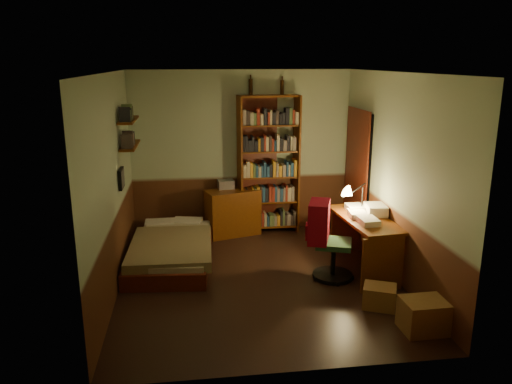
{
  "coord_description": "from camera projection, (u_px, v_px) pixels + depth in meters",
  "views": [
    {
      "loc": [
        -0.82,
        -5.88,
        2.74
      ],
      "look_at": [
        0.0,
        0.25,
        1.1
      ],
      "focal_mm": 35.0,
      "sensor_mm": 36.0,
      "label": 1
    }
  ],
  "objects": [
    {
      "name": "wall_shelf_upper",
      "position": [
        128.0,
        120.0,
        6.78
      ],
      "size": [
        0.2,
        0.9,
        0.03
      ],
      "primitive_type": "cube",
      "color": "#5B2B0B",
      "rests_on": "wall_left"
    },
    {
      "name": "paper_stack",
      "position": [
        376.0,
        210.0,
        6.68
      ],
      "size": [
        0.29,
        0.37,
        0.14
      ],
      "primitive_type": "cube",
      "rotation": [
        0.0,
        0.0,
        -0.1
      ],
      "color": "silver",
      "rests_on": "desk"
    },
    {
      "name": "desk_lamp",
      "position": [
        363.0,
        192.0,
        6.73
      ],
      "size": [
        0.2,
        0.2,
        0.57
      ],
      "primitive_type": "cone",
      "rotation": [
        0.0,
        0.0,
        -0.17
      ],
      "color": "black",
      "rests_on": "desk"
    },
    {
      "name": "wall_left",
      "position": [
        111.0,
        186.0,
        5.88
      ],
      "size": [
        0.02,
        4.0,
        2.6
      ],
      "primitive_type": "cube",
      "color": "#9FB18F",
      "rests_on": "ground"
    },
    {
      "name": "cardboard_box_b",
      "position": [
        379.0,
        297.0,
        5.69
      ],
      "size": [
        0.45,
        0.42,
        0.25
      ],
      "primitive_type": "cube",
      "rotation": [
        0.0,
        0.0,
        -0.42
      ],
      "color": "brown",
      "rests_on": "ground"
    },
    {
      "name": "office_chair",
      "position": [
        334.0,
        243.0,
        6.36
      ],
      "size": [
        0.6,
        0.56,
        0.97
      ],
      "primitive_type": "cube",
      "rotation": [
        0.0,
        0.0,
        -0.34
      ],
      "color": "#264E2B",
      "rests_on": "ground"
    },
    {
      "name": "wall_right",
      "position": [
        396.0,
        177.0,
        6.33
      ],
      "size": [
        0.02,
        4.0,
        2.6
      ],
      "primitive_type": "cube",
      "color": "#9FB18F",
      "rests_on": "ground"
    },
    {
      "name": "wall_front",
      "position": [
        292.0,
        237.0,
        4.18
      ],
      "size": [
        3.5,
        0.02,
        2.6
      ],
      "primitive_type": "cube",
      "color": "#9FB18F",
      "rests_on": "ground"
    },
    {
      "name": "bottle_left",
      "position": [
        251.0,
        87.0,
        7.73
      ],
      "size": [
        0.08,
        0.08,
        0.24
      ],
      "primitive_type": "cylinder",
      "rotation": [
        0.0,
        0.0,
        0.29
      ],
      "color": "black",
      "rests_on": "bookshelf"
    },
    {
      "name": "door_trim",
      "position": [
        356.0,
        177.0,
        7.64
      ],
      "size": [
        0.02,
        0.98,
        2.08
      ],
      "primitive_type": "cube",
      "color": "#48170C",
      "rests_on": "ground"
    },
    {
      "name": "dresser",
      "position": [
        233.0,
        212.0,
        8.01
      ],
      "size": [
        0.92,
        0.64,
        0.74
      ],
      "primitive_type": "cube",
      "rotation": [
        0.0,
        0.0,
        0.3
      ],
      "color": "#5B2B0B",
      "rests_on": "ground"
    },
    {
      "name": "wall_shelf_lower",
      "position": [
        130.0,
        145.0,
        6.87
      ],
      "size": [
        0.2,
        0.9,
        0.03
      ],
      "primitive_type": "cube",
      "color": "#5B2B0B",
      "rests_on": "wall_left"
    },
    {
      "name": "bookshelf",
      "position": [
        268.0,
        165.0,
        7.98
      ],
      "size": [
        0.98,
        0.42,
        2.22
      ],
      "primitive_type": "cube",
      "rotation": [
        0.0,
        0.0,
        0.14
      ],
      "color": "#5B2B0B",
      "rests_on": "ground"
    },
    {
      "name": "ceiling",
      "position": [
        259.0,
        72.0,
        5.77
      ],
      "size": [
        3.5,
        4.0,
        0.02
      ],
      "primitive_type": "cube",
      "color": "silver",
      "rests_on": "wall_back"
    },
    {
      "name": "cardboard_box_a",
      "position": [
        424.0,
        315.0,
        5.18
      ],
      "size": [
        0.47,
        0.38,
        0.34
      ],
      "primitive_type": "cube",
      "rotation": [
        0.0,
        0.0,
        0.03
      ],
      "color": "brown",
      "rests_on": "ground"
    },
    {
      "name": "doorway",
      "position": [
        358.0,
        177.0,
        7.65
      ],
      "size": [
        0.06,
        0.9,
        2.0
      ],
      "primitive_type": "cube",
      "color": "black",
      "rests_on": "ground"
    },
    {
      "name": "red_jacket",
      "position": [
        330.0,
        186.0,
        6.16
      ],
      "size": [
        0.41,
        0.51,
        0.53
      ],
      "primitive_type": "cube",
      "rotation": [
        0.0,
        0.0,
        -0.43
      ],
      "color": "maroon",
      "rests_on": "office_chair"
    },
    {
      "name": "bed",
      "position": [
        171.0,
        242.0,
        6.95
      ],
      "size": [
        1.2,
        2.02,
        0.57
      ],
      "primitive_type": "cube",
      "rotation": [
        0.0,
        0.0,
        -0.09
      ],
      "color": "olive",
      "rests_on": "ground"
    },
    {
      "name": "desk",
      "position": [
        364.0,
        244.0,
        6.66
      ],
      "size": [
        0.7,
        1.41,
        0.73
      ],
      "primitive_type": "cube",
      "rotation": [
        0.0,
        0.0,
        0.1
      ],
      "color": "#5B2B0B",
      "rests_on": "ground"
    },
    {
      "name": "bottle_right",
      "position": [
        282.0,
        87.0,
        7.8
      ],
      "size": [
        0.08,
        0.08,
        0.22
      ],
      "primitive_type": "cylinder",
      "rotation": [
        0.0,
        0.0,
        0.41
      ],
      "color": "black",
      "rests_on": "bookshelf"
    },
    {
      "name": "mini_stereo",
      "position": [
        226.0,
        184.0,
        8.01
      ],
      "size": [
        0.27,
        0.22,
        0.14
      ],
      "primitive_type": "cube",
      "rotation": [
        0.0,
        0.0,
        0.12
      ],
      "color": "#B2B2B7",
      "rests_on": "dresser"
    },
    {
      "name": "wall_back",
      "position": [
        241.0,
        152.0,
        8.03
      ],
      "size": [
        3.5,
        0.02,
        2.6
      ],
      "primitive_type": "cube",
      "color": "#9FB18F",
      "rests_on": "ground"
    },
    {
      "name": "floor",
      "position": [
        259.0,
        280.0,
        6.44
      ],
      "size": [
        3.5,
        4.0,
        0.02
      ],
      "primitive_type": "cube",
      "color": "black",
      "rests_on": "ground"
    },
    {
      "name": "framed_picture",
      "position": [
        121.0,
        179.0,
        6.47
      ],
      "size": [
        0.04,
        0.32,
        0.26
      ],
      "primitive_type": "cube",
      "color": "black",
      "rests_on": "wall_left"
    }
  ]
}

